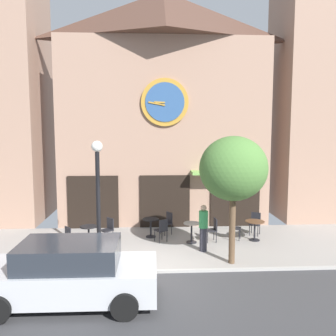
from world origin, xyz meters
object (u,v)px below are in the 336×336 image
Objects in this scene: street_lamp at (98,201)px; cafe_chair_left_end at (233,226)px; cafe_chair_by_entrance at (167,221)px; cafe_chair_mid_row at (108,228)px; cafe_chair_near_tree at (213,228)px; cafe_table_center at (192,230)px; street_tree at (233,169)px; cafe_chair_right_end at (162,229)px; cafe_chair_facing_wall at (71,237)px; parked_car_silver at (70,273)px; cafe_table_near_curb at (89,232)px; cafe_table_rightmost at (255,226)px; cafe_chair_facing_street at (255,222)px; pedestrian_green at (203,227)px; cafe_table_near_door at (151,225)px.

street_lamp is 5.54m from cafe_chair_left_end.
cafe_chair_mid_row is at bearing -160.42° from cafe_chair_by_entrance.
cafe_table_center is at bearing -173.87° from cafe_chair_near_tree.
street_tree is 4.57× the size of cafe_chair_right_end.
cafe_chair_facing_wall is at bearing -171.19° from cafe_chair_near_tree.
street_tree is 5.69m from parked_car_silver.
cafe_chair_right_end is at bearing 39.88° from street_lamp.
cafe_chair_left_end is (4.87, -0.01, 0.00)m from cafe_chair_mid_row.
cafe_table_near_curb is 2.75m from cafe_chair_right_end.
cafe_chair_facing_wall is 3.86m from parked_car_silver.
street_lamp is at bearing -152.98° from cafe_table_center.
parked_car_silver reaches higher than cafe_table_center.
cafe_chair_near_tree is at bearing 6.13° from cafe_table_center.
cafe_table_rightmost is at bearing -14.22° from cafe_chair_left_end.
cafe_chair_facing_street is at bearing 8.47° from cafe_table_near_curb.
street_tree is 4.57m from cafe_chair_by_entrance.
street_tree is (4.31, -0.47, 1.06)m from street_lamp.
street_lamp is 4.39× the size of cafe_chair_right_end.
street_tree is 2.46× the size of pedestrian_green.
parked_car_silver is (-4.64, -2.36, -2.30)m from street_tree.
cafe_table_near_curb is 0.83m from cafe_chair_facing_wall.
cafe_chair_mid_row is (-1.64, -0.45, 0.02)m from cafe_table_near_door.
cafe_chair_left_end is (-0.79, 0.20, -0.03)m from cafe_table_rightmost.
pedestrian_green is at bearing 11.41° from street_lamp.
cafe_chair_by_entrance is 1.00× the size of cafe_chair_right_end.
cafe_chair_mid_row is (0.08, 2.00, -1.48)m from street_lamp.
cafe_table_center is at bearing 51.36° from parked_car_silver.
street_tree is at bearing -104.58° from cafe_chair_left_end.
cafe_chair_right_end is (-2.17, 2.25, -2.53)m from street_tree.
cafe_chair_facing_street is at bearing 71.73° from cafe_table_rightmost.
pedestrian_green reaches higher than cafe_chair_left_end.
street_tree is 6.16m from cafe_chair_facing_wall.
cafe_chair_mid_row is at bearing 159.78° from pedestrian_green.
cafe_chair_left_end is at bearing 21.99° from street_lamp.
cafe_table_near_door is 0.83× the size of cafe_chair_right_end.
cafe_table_near_curb is 0.43× the size of pedestrian_green.
cafe_chair_facing_wall is at bearing -138.63° from cafe_chair_mid_row.
cafe_chair_by_entrance is 2.68m from cafe_chair_left_end.
pedestrian_green is at bearing -137.30° from cafe_chair_left_end.
cafe_table_center is 0.86× the size of cafe_chair_by_entrance.
cafe_chair_mid_row reaches higher than cafe_table_rightmost.
parked_car_silver reaches higher than cafe_table_rightmost.
street_tree is 5.33× the size of cafe_table_center.
cafe_table_near_curb is 0.96× the size of cafe_table_near_door.
cafe_chair_right_end is 5.24m from parked_car_silver.
cafe_table_rightmost is 7.63m from parked_car_silver.
cafe_chair_mid_row is (-4.23, 2.47, -2.53)m from street_tree.
cafe_chair_mid_row is 0.21× the size of parked_car_silver.
street_lamp reaches higher than cafe_chair_facing_street.
cafe_table_near_door is 3.22m from cafe_chair_facing_wall.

